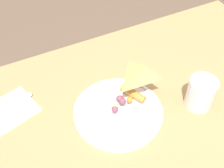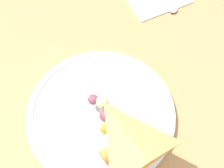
{
  "view_description": "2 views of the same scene",
  "coord_description": "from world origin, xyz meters",
  "views": [
    {
      "loc": [
        -0.37,
        -0.48,
        1.43
      ],
      "look_at": [
        -0.11,
        0.03,
        0.82
      ],
      "focal_mm": 45.0,
      "sensor_mm": 36.0,
      "label": 1
    },
    {
      "loc": [
        0.12,
        -0.05,
        1.33
      ],
      "look_at": [
        -0.15,
        -0.0,
        0.83
      ],
      "focal_mm": 55.0,
      "sensor_mm": 36.0,
      "label": 2
    }
  ],
  "objects": [
    {
      "name": "plate_pizza",
      "position": [
        -0.12,
        -0.03,
        0.77
      ],
      "size": [
        0.26,
        0.26,
        0.05
      ],
      "color": "white",
      "rests_on": "dining_table"
    }
  ]
}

